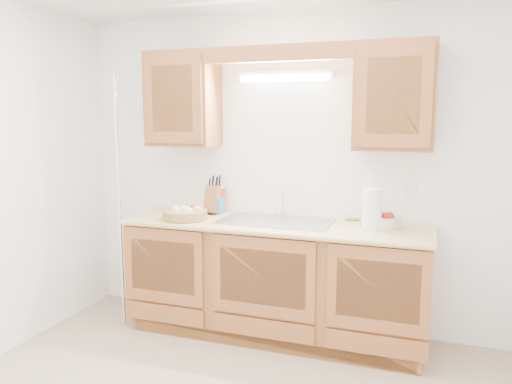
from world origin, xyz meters
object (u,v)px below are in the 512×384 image
at_px(fruit_basket, 185,213).
at_px(paper_towel, 372,209).
at_px(knife_block, 214,199).
at_px(apple_bowl, 385,221).

height_order(fruit_basket, paper_towel, paper_towel).
relative_size(knife_block, apple_bowl, 1.19).
bearing_deg(apple_bowl, paper_towel, -141.98).
relative_size(fruit_basket, knife_block, 1.20).
bearing_deg(fruit_basket, paper_towel, 5.56).
xyz_separation_m(fruit_basket, apple_bowl, (1.49, 0.21, 0.00)).
xyz_separation_m(knife_block, apple_bowl, (1.38, -0.10, -0.07)).
distance_m(fruit_basket, apple_bowl, 1.51).
distance_m(fruit_basket, paper_towel, 1.41).
bearing_deg(apple_bowl, knife_block, 176.05).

